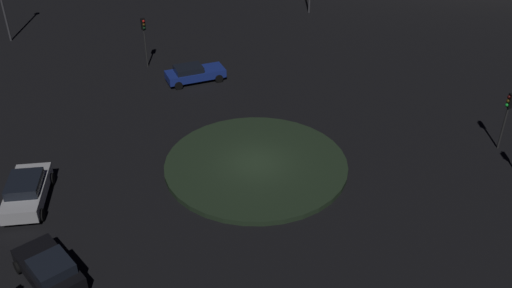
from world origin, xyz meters
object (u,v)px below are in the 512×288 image
Objects in this scene: car_black at (49,269)px; traffic_light_southeast at (507,110)px; traffic_light_northeast at (144,33)px; car_blue at (194,73)px; car_white at (27,191)px.

traffic_light_southeast is at bearing -106.33° from car_black.
car_black is 1.07× the size of traffic_light_northeast.
car_blue is 21.88m from traffic_light_southeast.
car_white is 17.98m from traffic_light_northeast.
traffic_light_northeast reaches higher than car_blue.
traffic_light_northeast is (4.02, 26.22, 0.17)m from traffic_light_southeast.
traffic_light_southeast is (18.21, -19.53, 1.94)m from car_black.
car_white is 16.65m from car_blue.
car_blue is (20.96, 2.09, -0.06)m from car_black.
car_blue is (16.47, -2.50, -0.13)m from car_white.
car_black is 1.14× the size of traffic_light_southeast.
car_blue is at bearing -34.73° from car_white.
traffic_light_southeast is at bearing -47.88° from car_blue.
car_white is 27.81m from traffic_light_southeast.
car_white is at bearing 3.60° from traffic_light_southeast.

